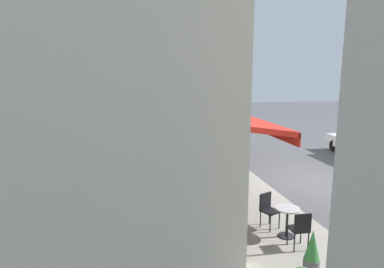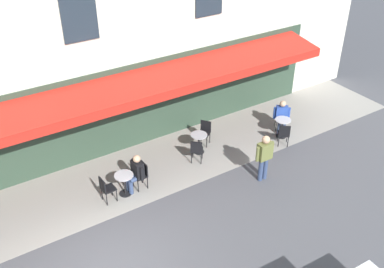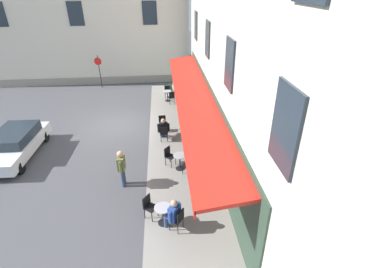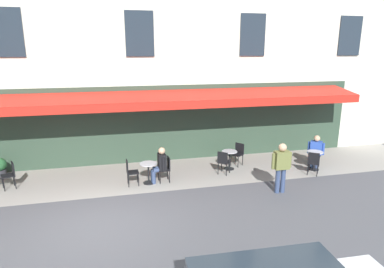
{
  "view_description": "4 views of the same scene",
  "coord_description": "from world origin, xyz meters",
  "px_view_note": "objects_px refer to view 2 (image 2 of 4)",
  "views": [
    {
      "loc": [
        10.51,
        -6.8,
        3.94
      ],
      "look_at": [
        -3.41,
        -3.98,
        1.39
      ],
      "focal_mm": 30.61,
      "sensor_mm": 36.0,
      "label": 1
    },
    {
      "loc": [
        2.46,
        7.69,
        9.14
      ],
      "look_at": [
        -4.21,
        -2.73,
        1.3
      ],
      "focal_mm": 41.29,
      "sensor_mm": 36.0,
      "label": 2
    },
    {
      "loc": [
        -15.45,
        -2.71,
        7.65
      ],
      "look_at": [
        -4.23,
        -3.93,
        1.45
      ],
      "focal_mm": 26.14,
      "sensor_mm": 36.0,
      "label": 3
    },
    {
      "loc": [
        -0.64,
        8.31,
        4.62
      ],
      "look_at": [
        -3.48,
        -3.84,
        1.39
      ],
      "focal_mm": 30.68,
      "sensor_mm": 36.0,
      "label": 4
    }
  ],
  "objects_px": {
    "seated_patron_in_black": "(136,172)",
    "cafe_chair_black_by_window": "(142,173)",
    "cafe_chair_black_under_awning": "(197,149)",
    "seated_companion_in_blue": "(282,115)",
    "cafe_table_far_end": "(199,141)",
    "cafe_chair_black_kerbside": "(281,116)",
    "cafe_chair_black_near_door": "(106,188)",
    "cafe_table_near_entrance": "(282,125)",
    "cafe_chair_black_corner_right": "(284,133)",
    "walking_pedestrian_in_olive": "(264,155)",
    "cafe_chair_black_facing_street": "(205,131)",
    "cafe_table_streetside": "(124,182)"
  },
  "relations": [
    {
      "from": "seated_patron_in_black",
      "to": "cafe_chair_black_by_window",
      "type": "bearing_deg",
      "value": -177.6
    },
    {
      "from": "cafe_chair_black_under_awning",
      "to": "seated_companion_in_blue",
      "type": "height_order",
      "value": "seated_companion_in_blue"
    },
    {
      "from": "cafe_chair_black_under_awning",
      "to": "cafe_table_far_end",
      "type": "bearing_deg",
      "value": -130.41
    },
    {
      "from": "cafe_chair_black_kerbside",
      "to": "seated_companion_in_blue",
      "type": "xyz_separation_m",
      "value": [
        0.13,
        0.17,
        0.14
      ]
    },
    {
      "from": "cafe_chair_black_near_door",
      "to": "cafe_table_near_entrance",
      "type": "bearing_deg",
      "value": 179.24
    },
    {
      "from": "cafe_chair_black_corner_right",
      "to": "cafe_chair_black_under_awning",
      "type": "relative_size",
      "value": 1.0
    },
    {
      "from": "cafe_chair_black_corner_right",
      "to": "walking_pedestrian_in_olive",
      "type": "distance_m",
      "value": 2.29
    },
    {
      "from": "cafe_chair_black_by_window",
      "to": "walking_pedestrian_in_olive",
      "type": "distance_m",
      "value": 3.98
    },
    {
      "from": "cafe_chair_black_facing_street",
      "to": "cafe_chair_black_kerbside",
      "type": "bearing_deg",
      "value": 167.53
    },
    {
      "from": "cafe_chair_black_corner_right",
      "to": "cafe_chair_black_facing_street",
      "type": "bearing_deg",
      "value": -35.88
    },
    {
      "from": "cafe_chair_black_under_awning",
      "to": "seated_patron_in_black",
      "type": "relative_size",
      "value": 0.71
    },
    {
      "from": "cafe_chair_black_near_door",
      "to": "cafe_chair_black_under_awning",
      "type": "height_order",
      "value": "same"
    },
    {
      "from": "cafe_chair_black_kerbside",
      "to": "seated_patron_in_black",
      "type": "bearing_deg",
      "value": 3.26
    },
    {
      "from": "cafe_table_near_entrance",
      "to": "cafe_chair_black_facing_street",
      "type": "xyz_separation_m",
      "value": [
        2.73,
        -1.2,
        0.06
      ]
    },
    {
      "from": "cafe_table_near_entrance",
      "to": "seated_companion_in_blue",
      "type": "bearing_deg",
      "value": -126.01
    },
    {
      "from": "cafe_table_near_entrance",
      "to": "cafe_table_far_end",
      "type": "bearing_deg",
      "value": -14.26
    },
    {
      "from": "cafe_chair_black_corner_right",
      "to": "seated_patron_in_black",
      "type": "bearing_deg",
      "value": -6.45
    },
    {
      "from": "cafe_chair_black_by_window",
      "to": "walking_pedestrian_in_olive",
      "type": "bearing_deg",
      "value": 153.24
    },
    {
      "from": "cafe_table_far_end",
      "to": "walking_pedestrian_in_olive",
      "type": "xyz_separation_m",
      "value": [
        -0.91,
        2.45,
        0.5
      ]
    },
    {
      "from": "cafe_table_far_end",
      "to": "cafe_chair_black_facing_street",
      "type": "distance_m",
      "value": 0.63
    },
    {
      "from": "cafe_chair_black_kerbside",
      "to": "cafe_chair_black_facing_street",
      "type": "height_order",
      "value": "same"
    },
    {
      "from": "cafe_chair_black_corner_right",
      "to": "cafe_chair_black_near_door",
      "type": "distance_m",
      "value": 6.77
    },
    {
      "from": "cafe_table_near_entrance",
      "to": "cafe_chair_black_kerbside",
      "type": "xyz_separation_m",
      "value": [
        -0.37,
        -0.51,
        0.06
      ]
    },
    {
      "from": "cafe_chair_black_near_door",
      "to": "cafe_chair_black_facing_street",
      "type": "distance_m",
      "value": 4.53
    },
    {
      "from": "cafe_table_near_entrance",
      "to": "walking_pedestrian_in_olive",
      "type": "height_order",
      "value": "walking_pedestrian_in_olive"
    },
    {
      "from": "cafe_chair_black_corner_right",
      "to": "seated_companion_in_blue",
      "type": "relative_size",
      "value": 0.71
    },
    {
      "from": "cafe_chair_black_corner_right",
      "to": "seated_patron_in_black",
      "type": "relative_size",
      "value": 0.71
    },
    {
      "from": "cafe_table_near_entrance",
      "to": "cafe_table_far_end",
      "type": "height_order",
      "value": "same"
    },
    {
      "from": "cafe_chair_black_kerbside",
      "to": "cafe_chair_black_near_door",
      "type": "distance_m",
      "value": 7.51
    },
    {
      "from": "cafe_table_streetside",
      "to": "walking_pedestrian_in_olive",
      "type": "xyz_separation_m",
      "value": [
        -4.16,
        1.75,
        0.5
      ]
    },
    {
      "from": "cafe_table_near_entrance",
      "to": "cafe_chair_black_by_window",
      "type": "distance_m",
      "value": 5.87
    },
    {
      "from": "seated_patron_in_black",
      "to": "seated_companion_in_blue",
      "type": "relative_size",
      "value": 1.01
    },
    {
      "from": "cafe_chair_black_kerbside",
      "to": "seated_companion_in_blue",
      "type": "height_order",
      "value": "seated_companion_in_blue"
    },
    {
      "from": "cafe_chair_black_near_door",
      "to": "seated_patron_in_black",
      "type": "height_order",
      "value": "seated_patron_in_black"
    },
    {
      "from": "cafe_chair_black_corner_right",
      "to": "seated_companion_in_blue",
      "type": "bearing_deg",
      "value": -127.06
    },
    {
      "from": "cafe_chair_black_near_door",
      "to": "walking_pedestrian_in_olive",
      "type": "xyz_separation_m",
      "value": [
        -4.79,
        1.72,
        0.44
      ]
    },
    {
      "from": "cafe_chair_black_corner_right",
      "to": "cafe_chair_black_by_window",
      "type": "distance_m",
      "value": 5.52
    },
    {
      "from": "cafe_chair_black_corner_right",
      "to": "cafe_chair_black_facing_street",
      "type": "relative_size",
      "value": 1.0
    },
    {
      "from": "cafe_chair_black_kerbside",
      "to": "cafe_chair_black_near_door",
      "type": "xyz_separation_m",
      "value": [
        7.5,
        0.42,
        0.0
      ]
    },
    {
      "from": "cafe_table_near_entrance",
      "to": "cafe_table_far_end",
      "type": "distance_m",
      "value": 3.35
    },
    {
      "from": "cafe_chair_black_near_door",
      "to": "cafe_chair_black_facing_street",
      "type": "bearing_deg",
      "value": -165.91
    },
    {
      "from": "seated_companion_in_blue",
      "to": "cafe_chair_black_near_door",
      "type": "bearing_deg",
      "value": 1.89
    },
    {
      "from": "cafe_table_streetside",
      "to": "seated_patron_in_black",
      "type": "height_order",
      "value": "seated_patron_in_black"
    },
    {
      "from": "cafe_table_near_entrance",
      "to": "cafe_table_streetside",
      "type": "xyz_separation_m",
      "value": [
        6.5,
        -0.13,
        0.0
      ]
    },
    {
      "from": "cafe_table_near_entrance",
      "to": "cafe_chair_black_near_door",
      "type": "relative_size",
      "value": 0.82
    },
    {
      "from": "cafe_chair_black_kerbside",
      "to": "seated_companion_in_blue",
      "type": "relative_size",
      "value": 0.71
    },
    {
      "from": "cafe_chair_black_by_window",
      "to": "seated_companion_in_blue",
      "type": "xyz_separation_m",
      "value": [
        -6.11,
        -0.18,
        0.14
      ]
    },
    {
      "from": "cafe_chair_black_corner_right",
      "to": "cafe_chair_black_kerbside",
      "type": "bearing_deg",
      "value": -126.88
    },
    {
      "from": "cafe_chair_black_corner_right",
      "to": "cafe_chair_black_under_awning",
      "type": "distance_m",
      "value": 3.37
    },
    {
      "from": "cafe_chair_black_under_awning",
      "to": "cafe_chair_black_by_window",
      "type": "bearing_deg",
      "value": 4.9
    }
  ]
}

